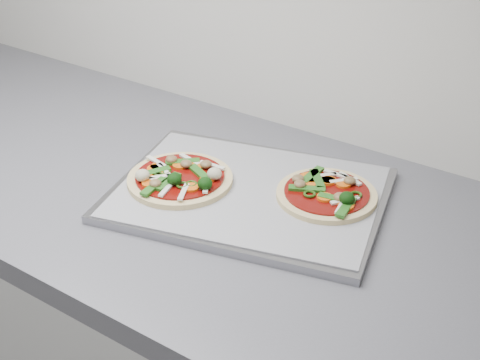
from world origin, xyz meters
The scene contains 5 objects.
countertop centered at (0.00, 1.30, 0.88)m, with size 3.60×0.60×0.04m, color slate.
baking_tray centered at (-0.19, 1.33, 0.91)m, with size 0.43×0.32×0.01m, color gray.
parchment centered at (-0.19, 1.33, 0.91)m, with size 0.41×0.30×0.00m, color #97989C.
pizza_left centered at (-0.30, 1.29, 0.93)m, with size 0.22×0.22×0.03m.
pizza_right centered at (-0.07, 1.38, 0.92)m, with size 0.22×0.22×0.03m.
Camera 1 is at (0.32, 0.56, 1.48)m, focal length 50.00 mm.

